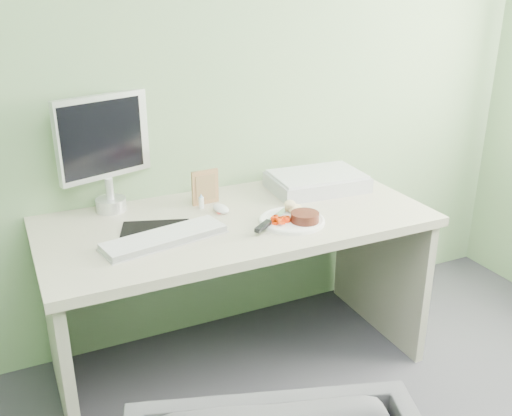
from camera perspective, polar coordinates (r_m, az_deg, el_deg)
name	(u,v)px	position (r m, az deg, el deg)	size (l,w,h in m)	color
wall_back	(200,54)	(2.54, -5.60, 15.12)	(3.50, 3.50, 0.00)	gray
desk	(237,257)	(2.44, -1.90, -4.89)	(1.60, 0.75, 0.73)	#B7B199
plate	(292,221)	(2.31, 3.62, -1.29)	(0.27, 0.27, 0.01)	white
steak	(305,217)	(2.29, 4.91, -0.90)	(0.12, 0.12, 0.04)	black
potato_pile	(291,206)	(2.37, 3.56, 0.24)	(0.11, 0.08, 0.06)	tan
carrot_heap	(281,218)	(2.27, 2.56, -1.04)	(0.06, 0.05, 0.04)	#FF3305
steak_knife	(268,223)	(2.25, 1.21, -1.46)	(0.23, 0.18, 0.02)	silver
mousepad	(155,232)	(2.25, -10.07, -2.39)	(0.26, 0.23, 0.00)	black
keyboard	(165,237)	(2.17, -9.13, -2.89)	(0.47, 0.14, 0.02)	white
computer_mouse	(221,209)	(2.41, -3.53, -0.06)	(0.05, 0.10, 0.03)	white
photo_frame	(205,187)	(2.49, -5.11, 2.09)	(0.12, 0.01, 0.15)	#8C5E41
eyedrop_bottle	(201,202)	(2.46, -5.49, 0.64)	(0.02, 0.02, 0.07)	white
scanner	(317,182)	(2.68, 6.10, 2.58)	(0.43, 0.29, 0.07)	#AFB0B7
monitor	(104,147)	(2.44, -14.92, 5.93)	(0.40, 0.17, 0.49)	silver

